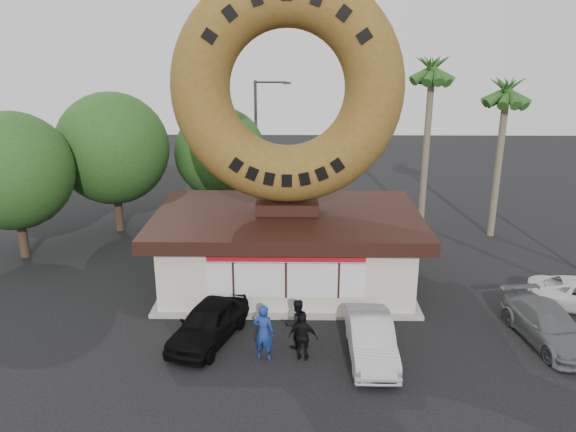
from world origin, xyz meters
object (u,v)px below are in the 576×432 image
(person_left, at_px, (264,332))
(person_right, at_px, (303,337))
(car_silver, at_px, (371,339))
(car_grey, at_px, (548,325))
(street_lamp, at_px, (259,142))
(donut_shop, at_px, (287,246))
(car_black, at_px, (208,323))
(person_center, at_px, (297,324))
(giant_donut, at_px, (287,89))

(person_left, relative_size, person_right, 1.18)
(car_silver, bearing_deg, car_grey, 9.81)
(street_lamp, xyz_separation_m, car_grey, (11.19, -14.70, -3.85))
(donut_shop, relative_size, car_black, 2.71)
(person_left, xyz_separation_m, person_center, (1.10, 0.79, -0.10))
(person_right, xyz_separation_m, car_grey, (8.70, 1.32, -0.21))
(donut_shop, height_order, giant_donut, giant_donut)
(giant_donut, bearing_deg, street_lamp, 100.51)
(person_right, height_order, car_silver, person_right)
(person_center, distance_m, person_right, 0.82)
(street_lamp, height_order, car_grey, street_lamp)
(person_left, distance_m, person_center, 1.36)
(person_right, bearing_deg, street_lamp, -68.87)
(street_lamp, distance_m, person_left, 16.44)
(street_lamp, bearing_deg, giant_donut, -79.49)
(car_grey, bearing_deg, person_left, 179.01)
(street_lamp, bearing_deg, car_grey, -52.73)
(donut_shop, xyz_separation_m, car_grey, (9.33, -4.69, -1.13))
(street_lamp, relative_size, car_silver, 1.94)
(car_grey, bearing_deg, donut_shop, 144.83)
(giant_donut, distance_m, street_lamp, 10.91)
(car_silver, bearing_deg, street_lamp, 106.68)
(donut_shop, distance_m, street_lamp, 10.54)
(person_center, relative_size, person_right, 1.06)
(donut_shop, bearing_deg, person_right, -84.00)
(street_lamp, relative_size, car_grey, 1.83)
(person_center, bearing_deg, person_right, 82.14)
(person_center, distance_m, car_black, 3.17)
(giant_donut, height_order, person_center, giant_donut)
(person_left, bearing_deg, giant_donut, -81.79)
(giant_donut, distance_m, person_left, 9.59)
(car_grey, bearing_deg, person_right, -179.86)
(donut_shop, height_order, street_lamp, street_lamp)
(person_left, height_order, person_right, person_left)
(car_black, bearing_deg, person_left, -10.98)
(giant_donut, height_order, car_silver, giant_donut)
(street_lamp, bearing_deg, person_right, -81.18)
(street_lamp, height_order, person_right, street_lamp)
(person_right, distance_m, car_silver, 2.31)
(donut_shop, height_order, person_right, donut_shop)
(car_black, bearing_deg, giant_donut, 79.72)
(donut_shop, relative_size, car_silver, 2.72)
(person_left, bearing_deg, car_grey, -157.76)
(person_left, relative_size, person_center, 1.11)
(giant_donut, relative_size, car_silver, 2.24)
(person_left, relative_size, car_black, 0.48)
(donut_shop, height_order, person_left, donut_shop)
(street_lamp, relative_size, car_black, 1.94)
(street_lamp, distance_m, car_silver, 16.96)
(car_silver, xyz_separation_m, car_grey, (6.41, 1.12, -0.04))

